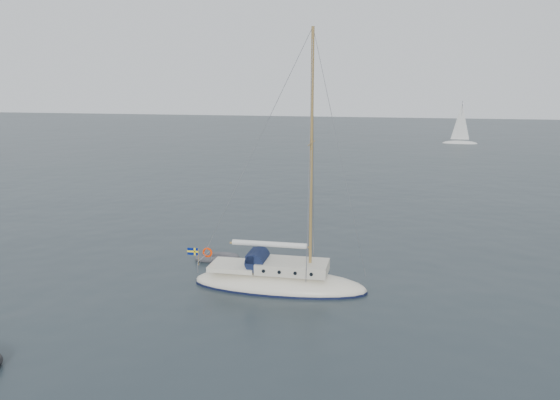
# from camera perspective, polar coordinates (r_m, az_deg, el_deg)

# --- Properties ---
(ground) EXTENTS (300.00, 300.00, 0.00)m
(ground) POSITION_cam_1_polar(r_m,az_deg,el_deg) (29.90, 5.62, -7.86)
(ground) COLOR black
(ground) RESTS_ON ground
(sailboat) EXTENTS (9.34, 2.80, 13.30)m
(sailboat) POSITION_cam_1_polar(r_m,az_deg,el_deg) (27.74, -0.08, -7.19)
(sailboat) COLOR beige
(sailboat) RESTS_ON ground
(dinghy) EXTENTS (2.64, 1.19, 0.38)m
(dinghy) POSITION_cam_1_polar(r_m,az_deg,el_deg) (32.41, -6.59, -5.98)
(dinghy) COLOR #56565B
(dinghy) RESTS_ON ground
(distant_yacht_c) EXTENTS (5.92, 3.16, 7.85)m
(distant_yacht_c) POSITION_cam_1_polar(r_m,az_deg,el_deg) (101.07, 18.37, 7.51)
(distant_yacht_c) COLOR silver
(distant_yacht_c) RESTS_ON ground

